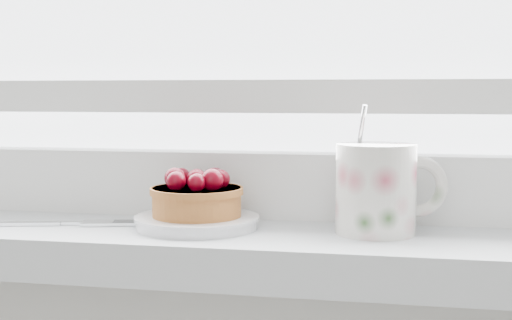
% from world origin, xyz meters
% --- Properties ---
extents(saucer, '(0.12, 0.12, 0.01)m').
position_xyz_m(saucer, '(-0.02, 1.89, 0.95)').
color(saucer, silver).
rests_on(saucer, windowsill).
extents(raspberry_tart, '(0.09, 0.09, 0.05)m').
position_xyz_m(raspberry_tart, '(-0.02, 1.89, 0.97)').
color(raspberry_tart, brown).
rests_on(raspberry_tart, saucer).
extents(floral_mug, '(0.12, 0.09, 0.12)m').
position_xyz_m(floral_mug, '(0.16, 1.89, 0.98)').
color(floral_mug, silver).
rests_on(floral_mug, windowsill).
extents(fork, '(0.20, 0.07, 0.00)m').
position_xyz_m(fork, '(-0.18, 1.87, 0.94)').
color(fork, silver).
rests_on(fork, windowsill).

